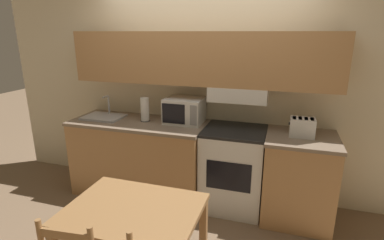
{
  "coord_description": "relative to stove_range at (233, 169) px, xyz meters",
  "views": [
    {
      "loc": [
        0.93,
        -3.42,
        1.97
      ],
      "look_at": [
        0.05,
        -0.59,
        1.09
      ],
      "focal_mm": 28.0,
      "sensor_mm": 36.0,
      "label": 1
    }
  ],
  "objects": [
    {
      "name": "ground_plane",
      "position": [
        -0.46,
        0.31,
        -0.47
      ],
      "size": [
        16.0,
        16.0,
        0.0
      ],
      "primitive_type": "plane",
      "color": "#7F664C"
    },
    {
      "name": "wall_back",
      "position": [
        -0.45,
        0.25,
        0.98
      ],
      "size": [
        5.42,
        0.38,
        2.55
      ],
      "color": "beige",
      "rests_on": "ground_plane"
    },
    {
      "name": "lower_counter_main",
      "position": [
        -1.16,
        -0.02,
        0.0
      ],
      "size": [
        1.63,
        0.69,
        0.94
      ],
      "color": "tan",
      "rests_on": "ground_plane"
    },
    {
      "name": "lower_counter_right_stub",
      "position": [
        0.7,
        -0.02,
        0.0
      ],
      "size": [
        0.72,
        0.69,
        0.94
      ],
      "color": "tan",
      "rests_on": "ground_plane"
    },
    {
      "name": "stove_range",
      "position": [
        0.0,
        0.0,
        0.0
      ],
      "size": [
        0.67,
        0.63,
        0.94
      ],
      "color": "white",
      "rests_on": "ground_plane"
    },
    {
      "name": "microwave",
      "position": [
        -0.62,
        0.09,
        0.61
      ],
      "size": [
        0.43,
        0.37,
        0.29
      ],
      "color": "white",
      "rests_on": "lower_counter_main"
    },
    {
      "name": "toaster",
      "position": [
        0.69,
        -0.01,
        0.57
      ],
      "size": [
        0.26,
        0.18,
        0.19
      ],
      "color": "white",
      "rests_on": "lower_counter_right_stub"
    },
    {
      "name": "sink_basin",
      "position": [
        -1.64,
        -0.02,
        0.49
      ],
      "size": [
        0.47,
        0.36,
        0.26
      ],
      "color": "#B7BABF",
      "rests_on": "lower_counter_main"
    },
    {
      "name": "paper_towel_roll",
      "position": [
        -1.08,
        0.01,
        0.61
      ],
      "size": [
        0.12,
        0.12,
        0.28
      ],
      "color": "black",
      "rests_on": "lower_counter_main"
    },
    {
      "name": "dining_table",
      "position": [
        -0.49,
        -1.44,
        0.16
      ],
      "size": [
        0.96,
        0.72,
        0.75
      ],
      "color": "#9E7042",
      "rests_on": "ground_plane"
    }
  ]
}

